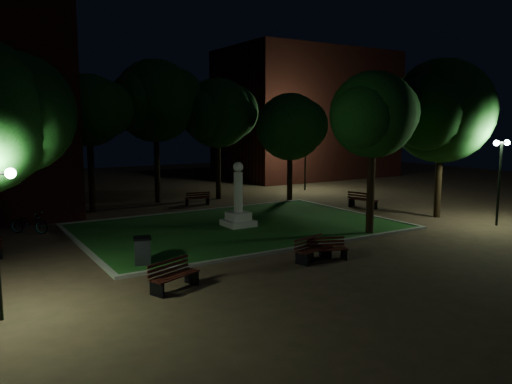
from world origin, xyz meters
TOP-DOWN VIEW (x-y plane):
  - ground at (0.00, 0.00)m, footprint 80.00×80.00m
  - lawn at (0.00, 2.00)m, footprint 15.00×10.00m
  - lawn_kerb at (0.00, 2.00)m, footprint 15.40×10.40m
  - monument at (0.00, 2.00)m, footprint 1.40×1.40m
  - building_far at (18.00, 20.00)m, footprint 16.00×10.00m
  - tree_north_wl at (-4.96, 10.33)m, footprint 5.07×4.14m
  - tree_north_er at (3.72, 11.04)m, footprint 5.76×4.70m
  - tree_ne at (7.63, 8.11)m, footprint 5.50×4.49m
  - tree_east at (10.85, -1.40)m, footprint 6.86×5.60m
  - tree_se at (4.55, -2.57)m, footprint 4.84×3.95m
  - tree_nw at (-9.22, 10.42)m, footprint 6.53×5.33m
  - tree_far_north at (-0.40, 11.72)m, footprint 6.48×5.29m
  - lamppost_se at (11.44, -4.48)m, footprint 1.18×0.28m
  - lamppost_ne at (11.38, 11.45)m, footprint 1.18×0.28m
  - bench_near_left at (-0.09, -4.93)m, footprint 1.61×1.01m
  - bench_near_right at (-0.66, -4.78)m, footprint 1.74×0.96m
  - bench_west_near at (-6.40, -5.10)m, footprint 1.79×1.16m
  - bench_right_side at (9.33, 2.99)m, footprint 1.09×1.92m
  - bench_far_side at (1.24, 9.40)m, footprint 1.62×0.79m
  - trash_bin at (-6.34, -2.07)m, footprint 0.79×0.79m
  - bicycle at (-9.05, 6.03)m, footprint 1.87×1.74m

SIDE VIEW (x-z plane):
  - ground at x=0.00m, z-range 0.00..0.00m
  - lawn at x=0.00m, z-range 0.00..0.08m
  - lawn_kerb at x=0.00m, z-range 0.00..0.12m
  - bench_near_left at x=-0.09m, z-range -0.02..0.81m
  - bench_far_side at x=1.24m, z-range -0.02..0.83m
  - bench_near_right at x=-0.66m, z-range -0.03..0.88m
  - bench_west_near at x=-6.40m, z-range -0.03..0.90m
  - bench_right_side at x=9.33m, z-range -0.03..0.97m
  - bicycle at x=-9.05m, z-range 0.00..0.99m
  - trash_bin at x=-6.34m, z-range 0.01..1.09m
  - monument at x=0.00m, z-range -0.64..2.56m
  - lamppost_se at x=11.44m, z-range 0.88..5.21m
  - lamppost_ne at x=11.38m, z-range 0.89..5.38m
  - tree_ne at x=7.63m, z-range 1.34..8.51m
  - tree_se at x=4.55m, z-range 1.78..9.30m
  - tree_east at x=10.85m, z-range 1.51..10.12m
  - tree_north_er at x=3.72m, z-range 1.74..9.94m
  - tree_north_wl at x=-4.96m, z-range 1.90..9.87m
  - building_far at x=18.00m, z-range 0.00..12.00m
  - tree_far_north at x=-0.40m, z-range 1.96..11.19m
  - tree_nw at x=-9.22m, z-range 2.25..12.09m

